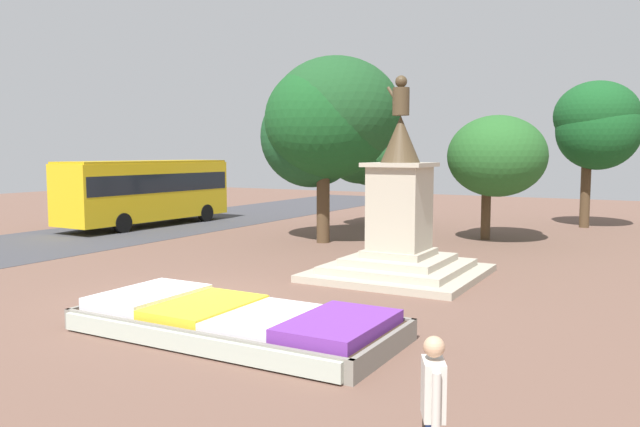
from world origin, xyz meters
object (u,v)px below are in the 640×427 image
object	(u,v)px
flower_planter	(233,321)
statue_monument	(399,230)
city_bus	(146,189)
pedestrian_with_handbag	(433,406)

from	to	relation	value
flower_planter	statue_monument	xyz separation A→B (m)	(0.66, 7.06, 1.07)
statue_monument	city_bus	xyz separation A→B (m)	(-15.52, 5.75, 0.50)
flower_planter	statue_monument	bearing A→B (deg)	84.67
flower_planter	city_bus	world-z (taller)	city_bus
flower_planter	city_bus	size ratio (longest dim) A/B	0.71
flower_planter	city_bus	bearing A→B (deg)	139.25
city_bus	pedestrian_with_handbag	world-z (taller)	city_bus
pedestrian_with_handbag	flower_planter	bearing A→B (deg)	145.52
flower_planter	pedestrian_with_handbag	world-z (taller)	pedestrian_with_handbag
statue_monument	pedestrian_with_handbag	distance (m)	11.69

